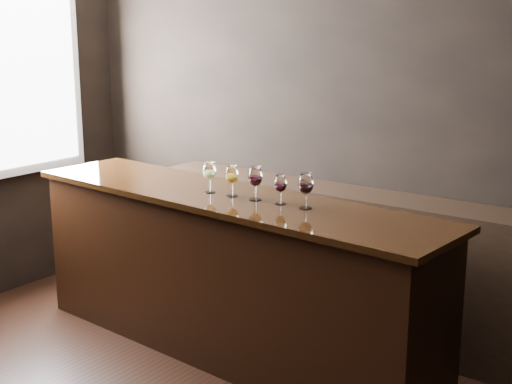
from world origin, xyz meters
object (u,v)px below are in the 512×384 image
Objects in this scene: glass_red_a at (255,177)px; bar_counter at (228,277)px; glass_red_c at (306,185)px; back_bar_shelf at (327,257)px; glass_white at (209,172)px; glass_amber at (232,175)px; glass_red_b at (280,184)px.

bar_counter is at bearing 179.97° from glass_red_a.
back_bar_shelf is at bearing 111.25° from glass_red_c.
back_bar_shelf is 1.15m from glass_white.
glass_red_b is (0.36, 0.02, -0.01)m from glass_amber.
glass_white is 0.95× the size of glass_red_c.
glass_white is at bearing -177.16° from glass_amber.
glass_red_b is (0.54, 0.02, -0.01)m from glass_white.
glass_red_c is at bearing 1.01° from glass_red_b.
bar_counter is at bearing -179.11° from glass_red_c.
glass_red_b is at bearing 4.72° from bar_counter.
glass_white reaches higher than glass_red_b.
glass_white is 1.10× the size of glass_red_b.
glass_red_b reaches higher than back_bar_shelf.
glass_red_a reaches higher than back_bar_shelf.
glass_red_a is (0.23, -0.00, 0.70)m from bar_counter.
glass_amber is at bearing -176.83° from glass_red_a.
glass_red_a is at bearing 3.85° from bar_counter.
glass_red_c is (0.59, 0.01, 0.70)m from bar_counter.
back_bar_shelf is 14.06× the size of glass_amber.
glass_amber is at bearing -177.47° from glass_red_b.
bar_counter is at bearing -179.16° from glass_red_b.
glass_red_a reaches higher than glass_red_b.
glass_red_c is (0.71, 0.03, 0.01)m from glass_white.
back_bar_shelf is 1.06m from glass_red_a.
glass_red_c reaches higher than glass_amber.
glass_red_a is at bearing -94.50° from back_bar_shelf.
bar_counter is at bearing 8.41° from glass_white.
back_bar_shelf is (0.29, 0.78, -0.01)m from bar_counter.
glass_red_a is (0.35, 0.02, 0.01)m from glass_white.
glass_white reaches higher than back_bar_shelf.
glass_amber is 0.94× the size of glass_red_c.
glass_red_a is at bearing 3.17° from glass_amber.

